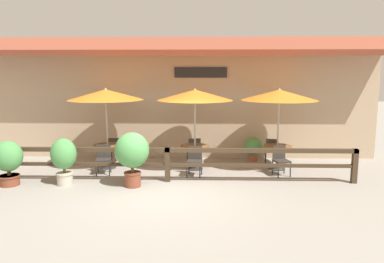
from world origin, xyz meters
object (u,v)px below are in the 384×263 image
dining_table_near (108,149)px  potted_plant_corner_fern (253,148)px  chair_far_streetside (281,159)px  chair_far_wallside (272,150)px  patio_umbrella_middle (195,95)px  potted_plant_entrance_palm (132,153)px  chair_middle_streetside (195,159)px  chair_near_wallside (115,149)px  dining_table_far (277,150)px  patio_umbrella_far (279,95)px  potted_plant_tall_tropical (8,160)px  chair_near_streetside (104,158)px  potted_plant_small_flowering (64,157)px  patio_umbrella_near (106,95)px  dining_table_middle (195,150)px  chair_middle_wallside (194,149)px

dining_table_near → potted_plant_corner_fern: (4.73, 1.08, -0.13)m
dining_table_near → chair_far_streetside: 5.34m
chair_far_wallside → potted_plant_corner_fern: chair_far_wallside is taller
chair_far_wallside → potted_plant_corner_fern: 0.69m
patio_umbrella_middle → potted_plant_entrance_palm: 2.83m
chair_middle_streetside → potted_plant_entrance_palm: bearing=-138.4°
chair_near_wallside → potted_plant_corner_fern: size_ratio=1.06×
patio_umbrella_middle → dining_table_far: 3.09m
patio_umbrella_middle → potted_plant_corner_fern: bearing=30.4°
patio_umbrella_far → potted_plant_tall_tropical: patio_umbrella_far is taller
chair_near_streetside → potted_plant_entrance_palm: (1.10, -1.24, 0.42)m
chair_near_streetside → potted_plant_entrance_palm: size_ratio=0.59×
chair_far_wallside → chair_middle_streetside: bearing=37.6°
chair_far_streetside → potted_plant_small_flowering: bearing=175.7°
patio_umbrella_near → chair_near_streetside: size_ratio=2.92×
dining_table_middle → potted_plant_small_flowering: (-3.48, -1.73, 0.15)m
potted_plant_tall_tropical → potted_plant_corner_fern: (6.92, 2.99, -0.23)m
patio_umbrella_middle → potted_plant_corner_fern: (1.97, 1.16, -1.86)m
chair_far_streetside → potted_plant_tall_tropical: (-7.49, -1.23, 0.21)m
dining_table_middle → patio_umbrella_near: bearing=178.4°
chair_far_wallside → potted_plant_corner_fern: (-0.54, 0.43, -0.02)m
patio_umbrella_far → potted_plant_entrance_palm: size_ratio=1.73×
chair_middle_wallside → chair_far_wallside: (2.56, -0.01, 0.00)m
patio_umbrella_middle → patio_umbrella_near: bearing=178.4°
patio_umbrella_near → patio_umbrella_middle: size_ratio=1.00×
chair_near_wallside → potted_plant_small_flowering: (-0.79, -2.49, 0.27)m
patio_umbrella_far → potted_plant_entrance_palm: patio_umbrella_far is taller
patio_umbrella_middle → dining_table_far: (2.57, 0.06, -1.72)m
patio_umbrella_middle → dining_table_far: bearing=1.4°
chair_far_wallside → chair_near_streetside: bearing=21.6°
chair_far_wallside → potted_plant_entrance_palm: 4.88m
potted_plant_small_flowering → dining_table_near: bearing=68.2°
chair_middle_wallside → potted_plant_entrance_palm: bearing=48.4°
chair_middle_wallside → chair_far_wallside: size_ratio=1.00×
chair_near_streetside → dining_table_middle: 2.78m
patio_umbrella_near → patio_umbrella_middle: bearing=-1.6°
chair_near_wallside → chair_far_wallside: same height
patio_umbrella_near → dining_table_near: (0.00, 0.00, -1.72)m
chair_near_wallside → chair_middle_wallside: bearing=-176.9°
dining_table_far → chair_far_wallside: (-0.05, 0.66, -0.11)m
potted_plant_small_flowering → chair_far_wallside: bearing=22.3°
potted_plant_tall_tropical → chair_near_wallside: bearing=48.9°
dining_table_near → chair_near_streetside: (0.04, -0.68, -0.11)m
patio_umbrella_middle → dining_table_middle: 1.72m
patio_umbrella_near → potted_plant_entrance_palm: (1.14, -1.92, -1.42)m
patio_umbrella_middle → potted_plant_tall_tropical: bearing=-159.7°
patio_umbrella_far → potted_plant_entrance_palm: bearing=-155.5°
chair_far_wallside → dining_table_near: bearing=14.4°
chair_near_streetside → patio_umbrella_far: patio_umbrella_far is taller
patio_umbrella_near → chair_near_wallside: 1.96m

